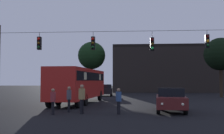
# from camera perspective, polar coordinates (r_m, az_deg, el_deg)

# --- Properties ---
(ground_plane) EXTENTS (168.00, 168.00, 0.00)m
(ground_plane) POSITION_cam_1_polar(r_m,az_deg,el_deg) (28.79, 2.84, -6.83)
(ground_plane) COLOR black
(ground_plane) RESTS_ON ground
(overhead_signal_span) EXTENTS (18.66, 0.44, 6.14)m
(overhead_signal_span) POSITION_cam_1_polar(r_m,az_deg,el_deg) (19.64, 2.09, 1.76)
(overhead_signal_span) COLOR black
(overhead_signal_span) RESTS_ON ground
(city_bus) EXTENTS (3.30, 11.15, 3.00)m
(city_bus) POSITION_cam_1_polar(r_m,az_deg,el_deg) (24.64, -6.87, -3.14)
(city_bus) COLOR #B21E19
(city_bus) RESTS_ON ground
(car_near_right) EXTENTS (2.18, 4.46, 1.52)m
(car_near_right) POSITION_cam_1_polar(r_m,az_deg,el_deg) (18.23, 12.07, -6.55)
(car_near_right) COLOR #511919
(car_near_right) RESTS_ON ground
(car_far_left) EXTENTS (2.03, 4.41, 1.52)m
(car_far_left) POSITION_cam_1_polar(r_m,az_deg,el_deg) (36.49, -1.40, -4.75)
(car_far_left) COLOR black
(car_far_left) RESTS_ON ground
(pedestrian_crossing_center) EXTENTS (0.35, 0.42, 1.54)m
(pedestrian_crossing_center) POSITION_cam_1_polar(r_m,az_deg,el_deg) (16.46, 1.37, -6.79)
(pedestrian_crossing_center) COLOR black
(pedestrian_crossing_center) RESTS_ON ground
(pedestrian_crossing_right) EXTENTS (0.26, 0.37, 1.62)m
(pedestrian_crossing_right) POSITION_cam_1_polar(r_m,az_deg,el_deg) (17.76, -8.91, -6.30)
(pedestrian_crossing_right) COLOR black
(pedestrian_crossing_right) RESTS_ON ground
(pedestrian_near_bus) EXTENTS (0.35, 0.42, 1.76)m
(pedestrian_near_bus) POSITION_cam_1_polar(r_m,az_deg,el_deg) (16.70, -6.28, -6.23)
(pedestrian_near_bus) COLOR black
(pedestrian_near_bus) RESTS_ON ground
(pedestrian_trailing) EXTENTS (0.26, 0.37, 1.53)m
(pedestrian_trailing) POSITION_cam_1_polar(r_m,az_deg,el_deg) (16.62, -12.14, -6.71)
(pedestrian_trailing) COLOR black
(pedestrian_trailing) RESTS_ON ground
(corner_building) EXTENTS (19.55, 10.33, 8.21)m
(corner_building) POSITION_cam_1_polar(r_m,az_deg,el_deg) (51.91, 11.39, -0.49)
(corner_building) COLOR black
(corner_building) RESTS_ON ground
(tree_left_silhouette) EXTENTS (4.02, 4.02, 7.26)m
(tree_left_silhouette) POSITION_cam_1_polar(r_m,az_deg,el_deg) (36.16, 21.60, 2.46)
(tree_left_silhouette) COLOR #2D2116
(tree_left_silhouette) RESTS_ON ground
(tree_behind_building) EXTENTS (5.00, 5.00, 9.10)m
(tree_behind_building) POSITION_cam_1_polar(r_m,az_deg,el_deg) (50.28, -4.24, 2.36)
(tree_behind_building) COLOR #2D2116
(tree_behind_building) RESTS_ON ground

